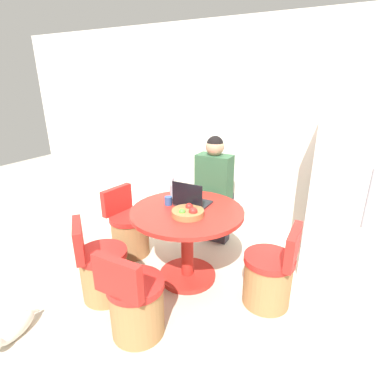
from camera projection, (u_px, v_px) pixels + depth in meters
name	position (u px, v px, depth m)	size (l,w,h in m)	color
ground_plane	(179.00, 281.00, 3.06)	(12.00, 12.00, 0.00)	beige
wall_back	(233.00, 134.00, 3.73)	(7.00, 0.06, 2.60)	silver
refrigerator	(345.00, 193.00, 2.96)	(0.60, 0.68, 1.78)	white
dining_table	(187.00, 231.00, 2.95)	(1.09, 1.09, 0.77)	#B2261E
chair_left_side	(129.00, 231.00, 3.49)	(0.46, 0.45, 0.79)	#9E7042
chair_near_camera	(136.00, 304.00, 2.35)	(0.45, 0.45, 0.79)	#9E7042
chair_near_left_corner	(102.00, 271.00, 2.77)	(0.52, 0.52, 0.79)	#9E7042
chair_right_side	(269.00, 277.00, 2.68)	(0.45, 0.45, 0.79)	#9E7042
person_seated	(215.00, 187.00, 3.53)	(0.40, 0.37, 1.36)	#2D2D38
laptop	(191.00, 200.00, 2.95)	(0.32, 0.26, 0.26)	#232328
fruit_bowl	(188.00, 212.00, 2.73)	(0.30, 0.30, 0.10)	olive
coffee_cup	(168.00, 201.00, 2.97)	(0.08, 0.08, 0.09)	#2D4C84
bottle	(173.00, 192.00, 3.06)	(0.06, 0.06, 0.25)	#9999A3
cat	(14.00, 329.00, 2.37)	(0.19, 0.48, 0.16)	white
handbag	(110.00, 262.00, 3.17)	(0.30, 0.14, 0.26)	#232328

